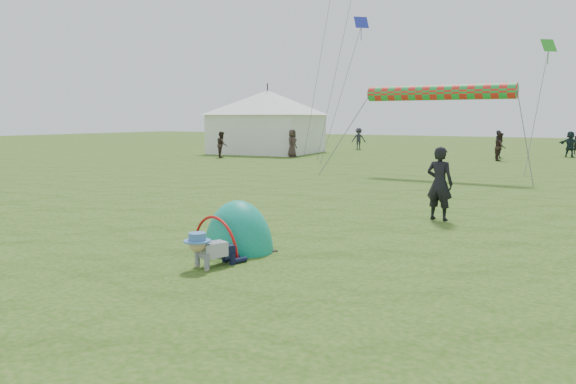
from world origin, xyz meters
The scene contains 16 objects.
ground centered at (0.00, 0.00, 0.00)m, with size 140.00×140.00×0.00m, color #204C0B.
crawling_toddler centered at (-0.75, -0.02, 0.32)m, with size 0.58×0.83×0.63m, color black, non-canonical shape.
popup_tent centered at (-1.09, 1.25, 0.00)m, with size 1.47×1.21×1.91m, color #087771.
standing_adult centered at (1.20, 6.38, 0.91)m, with size 0.66×0.43×1.81m, color black.
event_marquee centered at (-17.34, 26.29, 2.38)m, with size 6.91×6.91×4.75m, color white, non-canonical shape.
crowd_person_0 centered at (-2.17, 29.65, 0.87)m, with size 0.63×0.41×1.73m, color black.
crowd_person_1 centered at (-17.06, 20.69, 0.82)m, with size 0.80×0.62×1.65m, color #362523.
crowd_person_3 centered at (-13.60, 33.61, 0.85)m, with size 1.10×0.63×1.71m, color #2B2B35.
crowd_person_4 centered at (-13.51, 23.40, 0.88)m, with size 0.86×0.56×1.76m, color #3B2C2A.
crowd_person_5 centered at (1.56, 32.79, 0.83)m, with size 1.55×0.49×1.67m, color #1F2F38.
crowd_person_7 centered at (-1.59, 27.22, 0.83)m, with size 0.80×0.63×1.65m, color #2F201D.
crowd_person_10 centered at (-18.69, 24.06, 0.84)m, with size 0.82×0.53×1.68m, color #423330.
crowd_person_11 centered at (-20.52, 28.30, 0.83)m, with size 1.55×0.49×1.67m, color #283D45.
rainbow_tube_kite centered at (-2.00, 16.39, 3.56)m, with size 0.64×0.64×6.21m, color red.
diamond_kite_4 centered at (-9.44, 24.72, 8.21)m, with size 0.84×0.84×0.00m, color #2530B4.
diamond_kite_9 centered at (1.20, 23.43, 6.02)m, with size 0.73×0.73×0.00m, color green.
Camera 1 is at (5.27, -7.16, 2.51)m, focal length 35.00 mm.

